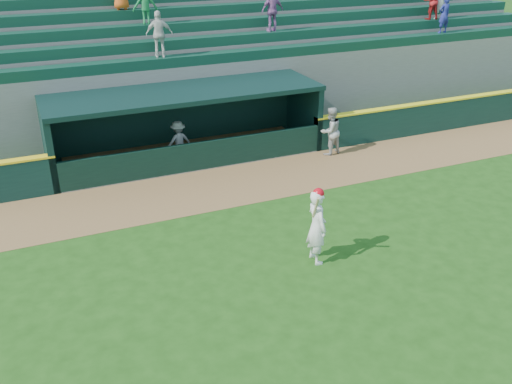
# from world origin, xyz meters

# --- Properties ---
(ground) EXTENTS (120.00, 120.00, 0.00)m
(ground) POSITION_xyz_m (0.00, 0.00, 0.00)
(ground) COLOR #1C4511
(ground) RESTS_ON ground
(warning_track) EXTENTS (40.00, 3.00, 0.01)m
(warning_track) POSITION_xyz_m (0.00, 4.90, 0.01)
(warning_track) COLOR brown
(warning_track) RESTS_ON ground
(field_wall_right) EXTENTS (15.50, 0.30, 1.20)m
(field_wall_right) POSITION_xyz_m (12.25, 6.55, 0.60)
(field_wall_right) COLOR black
(field_wall_right) RESTS_ON ground
(wall_stripe_right) EXTENTS (15.50, 0.32, 0.06)m
(wall_stripe_right) POSITION_xyz_m (12.25, 6.55, 1.23)
(wall_stripe_right) COLOR yellow
(wall_stripe_right) RESTS_ON field_wall_right
(dugout_player_front) EXTENTS (0.97, 0.84, 1.74)m
(dugout_player_front) POSITION_xyz_m (4.81, 6.04, 0.87)
(dugout_player_front) COLOR #AAAAA4
(dugout_player_front) RESTS_ON ground
(dugout_player_inside) EXTENTS (1.02, 0.69, 1.45)m
(dugout_player_inside) POSITION_xyz_m (-0.35, 7.56, 0.73)
(dugout_player_inside) COLOR #979792
(dugout_player_inside) RESTS_ON ground
(dugout) EXTENTS (9.40, 2.80, 2.46)m
(dugout) POSITION_xyz_m (0.00, 8.00, 1.36)
(dugout) COLOR slate
(dugout) RESTS_ON ground
(stands) EXTENTS (34.50, 6.25, 7.51)m
(stands) POSITION_xyz_m (-0.01, 12.57, 2.40)
(stands) COLOR slate
(stands) RESTS_ON ground
(batter_at_plate) EXTENTS (0.52, 0.82, 1.99)m
(batter_at_plate) POSITION_xyz_m (0.86, -0.11, 0.99)
(batter_at_plate) COLOR white
(batter_at_plate) RESTS_ON ground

